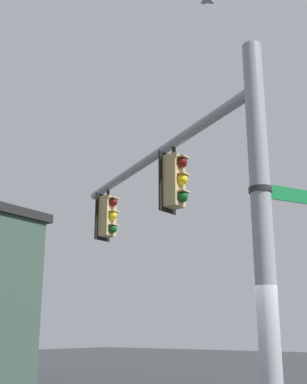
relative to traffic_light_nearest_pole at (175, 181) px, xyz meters
name	(u,v)px	position (x,y,z in m)	size (l,w,h in m)	color
signal_pole	(263,239)	(1.09, 2.30, -1.57)	(0.31, 0.31, 6.33)	gray
mast_arm	(152,158)	(-0.42, -0.91, 0.80)	(0.20, 0.20, 7.10)	gray
traffic_light_nearest_pole	(175,181)	(0.00, 0.00, 0.00)	(0.54, 0.49, 1.31)	black
traffic_light_mid_inner	(108,216)	(-1.49, -3.16, 0.00)	(0.54, 0.49, 1.31)	black
street_name_sign	(272,192)	(0.90, 2.39, -0.84)	(1.08, 0.61, 0.22)	#147238
bird_flying	(208,0)	(1.11, 1.53, 2.79)	(0.28, 0.37, 0.13)	gray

